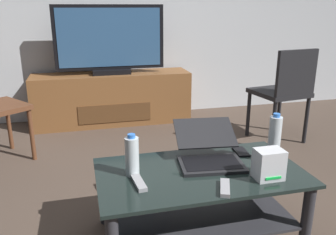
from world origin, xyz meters
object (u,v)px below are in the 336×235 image
object	(u,v)px
cell_phone	(241,152)
dining_chair	(285,89)
television	(110,41)
router_box	(269,164)
media_cabinet	(113,98)
laptop	(209,151)
coffee_table	(200,192)
water_bottle_far	(132,156)
soundbar_remote	(139,183)
tv_remote	(225,188)
water_bottle_near	(274,139)

from	to	relation	value
cell_phone	dining_chair	bearing A→B (deg)	54.41
television	router_box	distance (m)	2.42
media_cabinet	laptop	xyz separation A→B (m)	(0.35, -2.06, 0.19)
media_cabinet	laptop	distance (m)	2.10
router_box	coffee_table	bearing A→B (deg)	151.62
water_bottle_far	cell_phone	xyz separation A→B (m)	(0.68, 0.13, -0.10)
router_box	soundbar_remote	xyz separation A→B (m)	(-0.65, 0.09, -0.07)
laptop	tv_remote	distance (m)	0.34
coffee_table	television	size ratio (longest dim) A/B	0.96
coffee_table	water_bottle_near	distance (m)	0.51
laptop	water_bottle_near	distance (m)	0.37
cell_phone	tv_remote	size ratio (longest dim) A/B	0.88
tv_remote	router_box	bearing A→B (deg)	34.74
television	soundbar_remote	xyz separation A→B (m)	(-0.09, -2.23, -0.48)
coffee_table	cell_phone	size ratio (longest dim) A/B	7.85
media_cabinet	television	distance (m)	0.62
dining_chair	soundbar_remote	world-z (taller)	dining_chair
television	water_bottle_far	distance (m)	2.15
tv_remote	coffee_table	bearing A→B (deg)	124.60
water_bottle_far	soundbar_remote	distance (m)	0.15
router_box	tv_remote	world-z (taller)	router_box
media_cabinet	water_bottle_far	size ratio (longest dim) A/B	7.47
laptop	water_bottle_far	world-z (taller)	water_bottle_far
television	tv_remote	bearing A→B (deg)	-82.70
tv_remote	soundbar_remote	size ratio (longest dim) A/B	1.00
television	water_bottle_far	size ratio (longest dim) A/B	5.05
media_cabinet	laptop	world-z (taller)	laptop
laptop	cell_phone	bearing A→B (deg)	14.23
cell_phone	soundbar_remote	bearing A→B (deg)	-153.06
router_box	water_bottle_far	bearing A→B (deg)	162.48
television	water_bottle_near	xyz separation A→B (m)	(0.70, -2.14, -0.36)
dining_chair	water_bottle_near	distance (m)	1.41
tv_remote	media_cabinet	bearing A→B (deg)	119.72
media_cabinet	water_bottle_near	bearing A→B (deg)	-72.11
router_box	tv_remote	xyz separation A→B (m)	(-0.26, -0.06, -0.07)
television	cell_phone	size ratio (longest dim) A/B	8.14
router_box	soundbar_remote	bearing A→B (deg)	171.80
dining_chair	water_bottle_far	bearing A→B (deg)	-144.46
router_box	cell_phone	bearing A→B (deg)	87.68
media_cabinet	tv_remote	size ratio (longest dim) A/B	10.55
dining_chair	router_box	xyz separation A→B (m)	(-0.93, -1.35, -0.03)
router_box	water_bottle_far	world-z (taller)	water_bottle_far
dining_chair	water_bottle_near	size ratio (longest dim) A/B	3.15
coffee_table	dining_chair	distance (m)	1.72
water_bottle_far	soundbar_remote	bearing A→B (deg)	-83.23
cell_phone	soundbar_remote	world-z (taller)	soundbar_remote
water_bottle_near	coffee_table	bearing A→B (deg)	-177.67
dining_chair	water_bottle_near	xyz separation A→B (m)	(-0.79, -1.16, 0.02)
coffee_table	television	xyz separation A→B (m)	(-0.26, 2.15, 0.62)
laptop	tv_remote	xyz separation A→B (m)	(-0.04, -0.34, -0.05)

